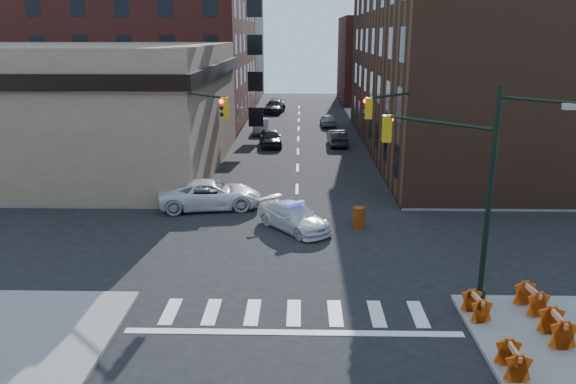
{
  "coord_description": "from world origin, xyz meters",
  "views": [
    {
      "loc": [
        0.2,
        -25.18,
        9.79
      ],
      "look_at": [
        -0.4,
        1.54,
        2.2
      ],
      "focal_mm": 35.0,
      "sensor_mm": 36.0,
      "label": 1
    }
  ],
  "objects_px": {
    "barrel_road": "(359,217)",
    "barricade_se_a": "(531,299)",
    "police_car": "(294,217)",
    "parked_car_wfar": "(261,126)",
    "pedestrian_a": "(153,189)",
    "parked_car_wnear": "(270,138)",
    "barrel_bank": "(204,200)",
    "pickup": "(211,194)",
    "barricade_nw_a": "(143,188)",
    "pedestrian_b": "(142,187)",
    "parked_car_enear": "(337,138)"
  },
  "relations": [
    {
      "from": "parked_car_wnear",
      "to": "parked_car_wfar",
      "type": "xyz_separation_m",
      "value": [
        -1.26,
        6.68,
        -0.07
      ]
    },
    {
      "from": "barrel_road",
      "to": "barrel_bank",
      "type": "bearing_deg",
      "value": 160.53
    },
    {
      "from": "barrel_bank",
      "to": "pedestrian_b",
      "type": "bearing_deg",
      "value": 165.11
    },
    {
      "from": "barrel_road",
      "to": "barricade_nw_a",
      "type": "xyz_separation_m",
      "value": [
        -12.75,
        5.44,
        0.03
      ]
    },
    {
      "from": "police_car",
      "to": "pickup",
      "type": "distance_m",
      "value": 6.06
    },
    {
      "from": "pedestrian_a",
      "to": "pedestrian_b",
      "type": "relative_size",
      "value": 1.03
    },
    {
      "from": "pickup",
      "to": "pedestrian_a",
      "type": "height_order",
      "value": "pedestrian_a"
    },
    {
      "from": "parked_car_wnear",
      "to": "pedestrian_a",
      "type": "bearing_deg",
      "value": -115.47
    },
    {
      "from": "police_car",
      "to": "parked_car_wnear",
      "type": "relative_size",
      "value": 1.02
    },
    {
      "from": "barricade_se_a",
      "to": "pedestrian_a",
      "type": "bearing_deg",
      "value": 44.04
    },
    {
      "from": "pedestrian_a",
      "to": "parked_car_wnear",
      "type": "bearing_deg",
      "value": 69.75
    },
    {
      "from": "pedestrian_b",
      "to": "parked_car_enear",
      "type": "bearing_deg",
      "value": 46.14
    },
    {
      "from": "pedestrian_b",
      "to": "police_car",
      "type": "bearing_deg",
      "value": -34.81
    },
    {
      "from": "pickup",
      "to": "parked_car_wfar",
      "type": "distance_m",
      "value": 25.21
    },
    {
      "from": "police_car",
      "to": "parked_car_wfar",
      "type": "xyz_separation_m",
      "value": [
        -3.66,
        28.77,
        0.04
      ]
    },
    {
      "from": "parked_car_wfar",
      "to": "barrel_road",
      "type": "height_order",
      "value": "parked_car_wfar"
    },
    {
      "from": "parked_car_wnear",
      "to": "barrel_bank",
      "type": "relative_size",
      "value": 4.23
    },
    {
      "from": "parked_car_wfar",
      "to": "barricade_nw_a",
      "type": "distance_m",
      "value": 23.69
    },
    {
      "from": "parked_car_enear",
      "to": "barricade_nw_a",
      "type": "bearing_deg",
      "value": 49.23
    },
    {
      "from": "pickup",
      "to": "parked_car_wfar",
      "type": "xyz_separation_m",
      "value": [
        1.22,
        25.18,
        -0.11
      ]
    },
    {
      "from": "pickup",
      "to": "parked_car_enear",
      "type": "relative_size",
      "value": 1.36
    },
    {
      "from": "pedestrian_b",
      "to": "pedestrian_a",
      "type": "bearing_deg",
      "value": -37.42
    },
    {
      "from": "parked_car_wnear",
      "to": "barricade_nw_a",
      "type": "relative_size",
      "value": 3.9
    },
    {
      "from": "pickup",
      "to": "parked_car_wnear",
      "type": "bearing_deg",
      "value": -17.76
    },
    {
      "from": "parked_car_enear",
      "to": "pedestrian_b",
      "type": "height_order",
      "value": "pedestrian_b"
    },
    {
      "from": "pickup",
      "to": "parked_car_wfar",
      "type": "bearing_deg",
      "value": -12.91
    },
    {
      "from": "parked_car_enear",
      "to": "barricade_nw_a",
      "type": "xyz_separation_m",
      "value": [
        -13.03,
        -16.75,
        -0.13
      ]
    },
    {
      "from": "parked_car_wfar",
      "to": "barrel_bank",
      "type": "bearing_deg",
      "value": -94.98
    },
    {
      "from": "pickup",
      "to": "barricade_se_a",
      "type": "height_order",
      "value": "pickup"
    },
    {
      "from": "police_car",
      "to": "pedestrian_a",
      "type": "distance_m",
      "value": 9.26
    },
    {
      "from": "parked_car_wfar",
      "to": "barrel_bank",
      "type": "xyz_separation_m",
      "value": [
        -1.6,
        -25.38,
        -0.17
      ]
    },
    {
      "from": "police_car",
      "to": "parked_car_wnear",
      "type": "xyz_separation_m",
      "value": [
        -2.4,
        22.09,
        0.1
      ]
    },
    {
      "from": "pedestrian_b",
      "to": "barricade_nw_a",
      "type": "height_order",
      "value": "pedestrian_b"
    },
    {
      "from": "barrel_road",
      "to": "barricade_se_a",
      "type": "bearing_deg",
      "value": -60.55
    },
    {
      "from": "pedestrian_a",
      "to": "parked_car_enear",
      "type": "bearing_deg",
      "value": 55.07
    },
    {
      "from": "pedestrian_b",
      "to": "barricade_nw_a",
      "type": "bearing_deg",
      "value": 95.01
    },
    {
      "from": "pickup",
      "to": "barricade_se_a",
      "type": "relative_size",
      "value": 4.84
    },
    {
      "from": "barricade_nw_a",
      "to": "parked_car_wnear",
      "type": "bearing_deg",
      "value": 57.71
    },
    {
      "from": "parked_car_wnear",
      "to": "barrel_road",
      "type": "bearing_deg",
      "value": -82.48
    },
    {
      "from": "pickup",
      "to": "pedestrian_b",
      "type": "relative_size",
      "value": 3.49
    },
    {
      "from": "parked_car_wfar",
      "to": "pedestrian_b",
      "type": "distance_m",
      "value": 24.96
    },
    {
      "from": "barrel_bank",
      "to": "barricade_se_a",
      "type": "distance_m",
      "value": 18.55
    },
    {
      "from": "pedestrian_a",
      "to": "barricade_nw_a",
      "type": "distance_m",
      "value": 2.12
    },
    {
      "from": "barrel_bank",
      "to": "barricade_nw_a",
      "type": "xyz_separation_m",
      "value": [
        -4.15,
        2.4,
        0.05
      ]
    },
    {
      "from": "barricade_nw_a",
      "to": "pedestrian_a",
      "type": "bearing_deg",
      "value": -68.14
    },
    {
      "from": "police_car",
      "to": "barricade_nw_a",
      "type": "height_order",
      "value": "police_car"
    },
    {
      "from": "barricade_se_a",
      "to": "police_car",
      "type": "bearing_deg",
      "value": 35.32
    },
    {
      "from": "parked_car_enear",
      "to": "barrel_bank",
      "type": "height_order",
      "value": "parked_car_enear"
    },
    {
      "from": "parked_car_wfar",
      "to": "pedestrian_a",
      "type": "bearing_deg",
      "value": -102.08
    },
    {
      "from": "parked_car_wnear",
      "to": "barricade_nw_a",
      "type": "bearing_deg",
      "value": -120.55
    }
  ]
}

